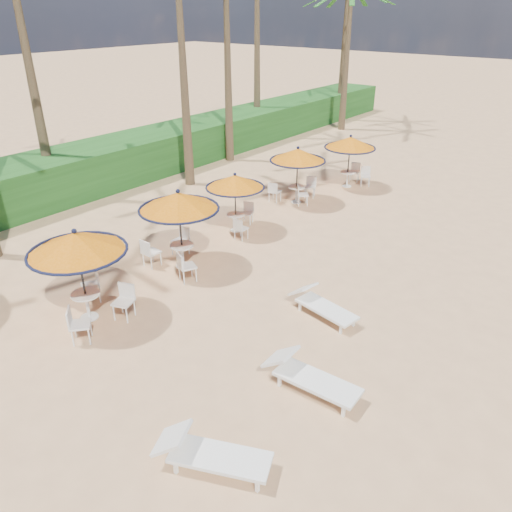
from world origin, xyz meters
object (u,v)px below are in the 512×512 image
(lounger_mid, at_px, (308,376))
(station_0, at_px, (80,254))
(lounger_near, at_px, (208,453))
(station_1, at_px, (178,211))
(lounger_far, at_px, (321,304))
(station_4, at_px, (351,147))
(station_2, at_px, (236,187))
(station_3, at_px, (297,162))

(lounger_mid, bearing_deg, station_0, -170.80)
(lounger_near, bearing_deg, station_1, 115.67)
(lounger_near, xyz_separation_m, lounger_mid, (0.26, 2.76, 0.01))
(station_0, distance_m, lounger_far, 6.17)
(lounger_near, distance_m, lounger_far, 5.45)
(lounger_near, height_order, lounger_far, lounger_near)
(station_4, bearing_deg, station_2, -96.00)
(lounger_mid, bearing_deg, lounger_near, -98.04)
(station_3, relative_size, lounger_near, 1.08)
(lounger_mid, bearing_deg, lounger_far, 113.87)
(station_1, bearing_deg, station_0, -85.97)
(station_4, height_order, lounger_near, station_4)
(lounger_mid, bearing_deg, station_4, 112.76)
(station_4, height_order, lounger_far, station_4)
(lounger_mid, bearing_deg, station_1, 157.20)
(station_3, relative_size, lounger_far, 1.14)
(station_2, relative_size, lounger_mid, 1.00)
(lounger_near, bearing_deg, station_0, 140.98)
(station_1, xyz_separation_m, lounger_far, (4.84, 0.34, -1.51))
(station_2, distance_m, station_3, 3.73)
(station_0, xyz_separation_m, station_4, (0.05, 13.51, -0.08))
(lounger_far, bearing_deg, station_3, 138.78)
(station_1, bearing_deg, station_3, 93.23)
(station_1, height_order, station_4, station_1)
(station_0, distance_m, station_1, 3.50)
(station_4, distance_m, lounger_near, 16.10)
(station_1, xyz_separation_m, station_3, (-0.39, 6.88, -0.13))
(station_3, xyz_separation_m, lounger_far, (5.23, -6.54, -1.38))
(station_0, height_order, lounger_far, station_0)
(station_0, relative_size, station_1, 1.00)
(station_3, bearing_deg, station_2, -90.58)
(station_2, xyz_separation_m, lounger_near, (6.30, -8.17, -1.30))
(station_1, relative_size, station_4, 1.08)
(station_3, height_order, lounger_mid, station_3)
(station_1, distance_m, station_2, 3.19)
(station_2, height_order, lounger_near, station_2)
(station_3, bearing_deg, lounger_far, -51.37)
(station_2, xyz_separation_m, station_4, (0.72, 6.87, 0.12))
(station_3, distance_m, lounger_near, 13.51)
(station_4, relative_size, lounger_far, 1.13)
(station_1, relative_size, station_2, 1.17)
(station_1, relative_size, lounger_far, 1.22)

